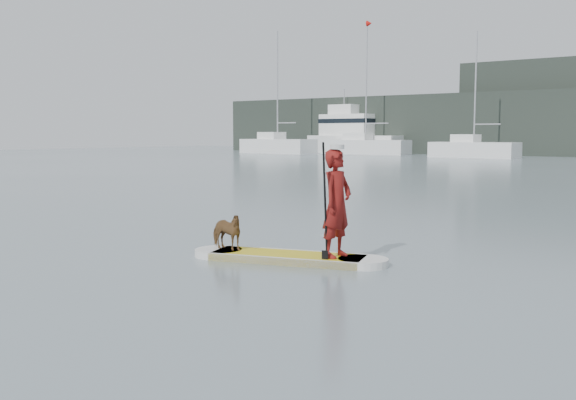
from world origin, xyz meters
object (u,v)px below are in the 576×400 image
Objects in this scene: paddleboard at (288,257)px; paddler at (337,203)px; sailboat_c at (473,149)px; dog at (226,231)px; sailboat_a at (277,145)px; sailboat_b at (365,145)px; motor_yacht_b at (352,135)px.

paddler is (0.78, 0.23, 0.91)m from paddleboard.
paddleboard is 47.40m from sailboat_c.
dog is at bearing 107.27° from paddler.
sailboat_c is (21.10, -0.21, -0.09)m from sailboat_a.
sailboat_a is (-34.38, 45.71, 0.82)m from paddleboard.
sailboat_b reaches higher than sailboat_a.
sailboat_c is at bearing 89.77° from paddleboard.
dog reaches higher than paddleboard.
motor_yacht_b is at bearing 134.59° from sailboat_b.
paddler is 0.16× the size of sailboat_c.
paddler reaches higher than paddleboard.
sailboat_a is 1.21× the size of motor_yacht_b.
sailboat_a is at bearing 38.48° from paddler.
paddleboard is 0.31× the size of motor_yacht_b.
sailboat_b is (-26.08, 48.01, -0.07)m from paddler.
motor_yacht_b is at bearing 102.58° from paddleboard.
paddleboard is at bearing -58.96° from motor_yacht_b.
sailboat_b reaches higher than paddleboard.
dog is 47.42m from sailboat_c.
dog is at bearing 180.00° from paddleboard.
sailboat_a reaches higher than paddler.
paddler is at bearing -63.20° from sailboat_b.
sailboat_b is at bearing 29.29° from paddler.
motor_yacht_b is (-29.35, 51.14, 0.93)m from paddler.
paddleboard is at bearing -70.07° from sailboat_c.
sailboat_b is at bearing 30.61° from dog.
sailboat_b is (9.08, 2.53, 0.03)m from sailboat_a.
sailboat_b reaches higher than dog.
dog is at bearing -47.97° from sailboat_a.
sailboat_c is (12.02, -2.74, -0.12)m from sailboat_b.
dog is 54.27m from sailboat_b.
sailboat_b is 1.23× the size of sailboat_c.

